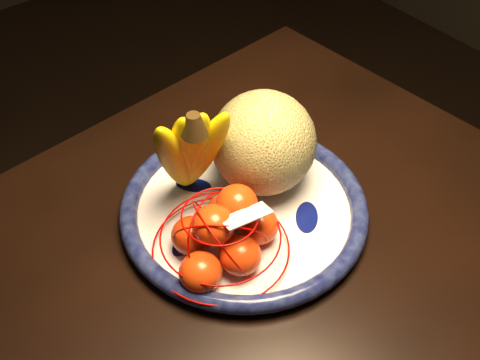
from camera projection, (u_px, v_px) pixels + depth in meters
fruit_bowl at (244, 209)px, 0.93m from camera, size 0.38×0.38×0.03m
cantaloupe at (263, 143)px, 0.92m from camera, size 0.16×0.16×0.16m
banana_bunch at (189, 149)px, 0.87m from camera, size 0.14×0.14×0.22m
mandarin_bag at (223, 234)px, 0.85m from camera, size 0.20×0.20×0.12m
price_tag at (246, 216)px, 0.81m from camera, size 0.07×0.03×0.01m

